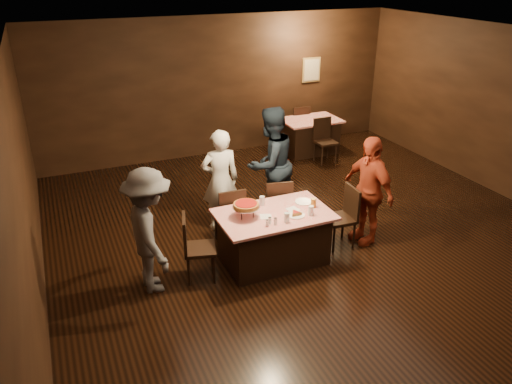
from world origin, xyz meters
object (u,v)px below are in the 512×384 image
pizza_stand (246,205)px  plate_empty (303,202)px  glass_front_right (311,211)px  chair_end_left (200,248)px  back_table (310,136)px  glass_amber (313,203)px  glass_back (262,201)px  diner_grey_knit (150,231)px  diner_white_jacket (220,180)px  diner_navy_hoodie (270,164)px  main_table (274,237)px  chair_far_right (276,205)px  chair_far_left (229,215)px  chair_end_right (340,218)px  glass_front_left (287,217)px  chair_back_far (298,125)px  chair_back_near (326,141)px  diner_red_shirt (368,190)px

pizza_stand → plate_empty: 0.97m
pizza_stand → glass_front_right: (0.85, -0.30, -0.11)m
chair_end_left → back_table: bearing=-29.8°
glass_amber → glass_back: 0.74m
diner_grey_knit → diner_white_jacket: bearing=-50.8°
glass_front_right → diner_navy_hoodie: bearing=86.4°
diner_navy_hoodie → glass_front_right: (-0.10, -1.56, -0.11)m
main_table → chair_far_right: size_ratio=1.68×
chair_far_left → chair_far_right: bearing=-177.8°
chair_end_right → glass_front_left: 1.15m
chair_back_far → plate_empty: 4.80m
back_table → plate_empty: plate_empty is taller
chair_far_left → glass_back: size_ratio=6.79×
chair_back_near → chair_back_far: (0.00, 1.30, 0.00)m
main_table → chair_end_right: bearing=0.0°
diner_navy_hoodie → glass_amber: 1.37m
back_table → diner_navy_hoodie: diner_navy_hoodie is taller
chair_back_near → plate_empty: chair_back_near is taller
glass_front_left → glass_front_right: same height
chair_far_right → chair_end_right: same height
main_table → chair_back_far: chair_back_far is taller
chair_far_right → diner_red_shirt: diner_red_shirt is taller
diner_grey_knit → plate_empty: diner_grey_knit is taller
chair_end_right → pizza_stand: size_ratio=2.50×
diner_white_jacket → glass_back: size_ratio=11.96×
main_table → chair_far_right: chair_far_right is taller
pizza_stand → glass_front_right: bearing=-19.4°
main_table → diner_navy_hoodie: bearing=67.4°
chair_far_right → main_table: bearing=73.4°
glass_back → chair_end_left: bearing=-164.1°
diner_navy_hoodie → glass_amber: (0.05, -1.36, -0.11)m
chair_far_right → chair_back_far: same height
diner_grey_knit → back_table: bearing=-51.5°
chair_far_left → glass_front_left: (0.45, -1.05, 0.37)m
glass_front_left → glass_back: same height
diner_white_jacket → chair_back_far: bearing=-127.7°
chair_far_right → diner_grey_knit: size_ratio=0.56×
chair_end_left → glass_amber: 1.74m
main_table → chair_far_left: bearing=118.1°
chair_back_far → pizza_stand: 5.38m
glass_front_left → glass_back: (-0.10, 0.60, 0.00)m
main_table → diner_white_jacket: size_ratio=0.96×
chair_end_left → chair_end_right: 2.20m
glass_back → diner_white_jacket: bearing=107.8°
chair_back_far → diner_grey_knit: bearing=47.4°
diner_grey_knit → pizza_stand: 1.34m
glass_amber → diner_grey_knit: bearing=177.9°
main_table → chair_far_left: chair_far_left is taller
main_table → plate_empty: bearing=15.3°
chair_back_far → glass_front_left: bearing=63.4°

